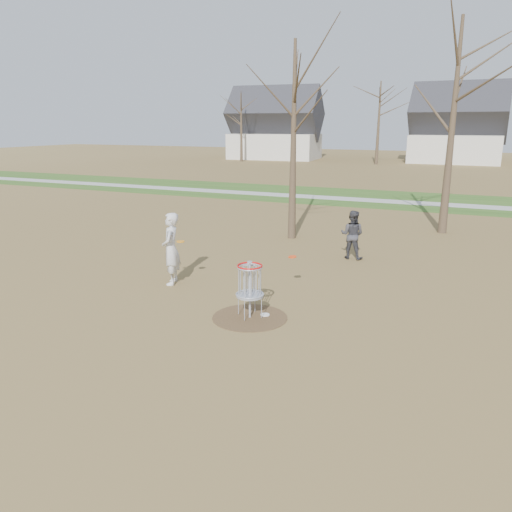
{
  "coord_description": "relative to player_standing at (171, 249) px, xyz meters",
  "views": [
    {
      "loc": [
        4.6,
        -10.1,
        4.47
      ],
      "look_at": [
        -0.5,
        1.5,
        1.1
      ],
      "focal_mm": 35.0,
      "sensor_mm": 36.0,
      "label": 1
    }
  ],
  "objects": [
    {
      "name": "footpath",
      "position": [
        3.13,
        18.52,
        -1.02
      ],
      "size": [
        160.0,
        1.5,
        0.01
      ],
      "primitive_type": "cube",
      "color": "#9E9E99",
      "rests_on": "green_band"
    },
    {
      "name": "discs_in_play",
      "position": [
        1.97,
        0.3,
        0.12
      ],
      "size": [
        3.24,
        0.99,
        0.34
      ],
      "color": "#EB3B0C",
      "rests_on": "ground"
    },
    {
      "name": "disc_golf_basket",
      "position": [
        3.13,
        -1.48,
        -0.12
      ],
      "size": [
        0.64,
        0.64,
        1.35
      ],
      "color": "#9EA3AD",
      "rests_on": "ground"
    },
    {
      "name": "bare_trees",
      "position": [
        4.91,
        34.3,
        4.31
      ],
      "size": [
        52.62,
        44.98,
        9.0
      ],
      "color": "#382B1E",
      "rests_on": "ground"
    },
    {
      "name": "green_band",
      "position": [
        3.13,
        19.52,
        -1.03
      ],
      "size": [
        160.0,
        8.0,
        0.01
      ],
      "primitive_type": "cube",
      "color": "#2D5119",
      "rests_on": "ground"
    },
    {
      "name": "disc_grounded",
      "position": [
        3.41,
        -1.21,
        -1.01
      ],
      "size": [
        0.22,
        0.22,
        0.02
      ],
      "primitive_type": "cylinder",
      "color": "white",
      "rests_on": "dirt_circle"
    },
    {
      "name": "player_standing",
      "position": [
        0.0,
        0.0,
        0.0
      ],
      "size": [
        0.74,
        0.88,
        2.06
      ],
      "primitive_type": "imported",
      "rotation": [
        0.0,
        0.0,
        -1.19
      ],
      "color": "silver",
      "rests_on": "ground"
    },
    {
      "name": "houses_row",
      "position": [
        7.45,
        51.08,
        2.49
      ],
      "size": [
        56.51,
        10.01,
        7.26
      ],
      "color": "silver",
      "rests_on": "ground"
    },
    {
      "name": "player_throwing",
      "position": [
        4.07,
        4.84,
        -0.2
      ],
      "size": [
        0.83,
        0.66,
        1.66
      ],
      "primitive_type": "imported",
      "rotation": [
        0.0,
        0.0,
        3.11
      ],
      "color": "#37363C",
      "rests_on": "ground"
    },
    {
      "name": "dirt_circle",
      "position": [
        3.13,
        -1.48,
        -1.03
      ],
      "size": [
        1.8,
        1.8,
        0.01
      ],
      "primitive_type": "cylinder",
      "color": "#47331E",
      "rests_on": "ground"
    },
    {
      "name": "ground",
      "position": [
        3.13,
        -1.48,
        -1.03
      ],
      "size": [
        160.0,
        160.0,
        0.0
      ],
      "primitive_type": "plane",
      "color": "brown",
      "rests_on": "ground"
    }
  ]
}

